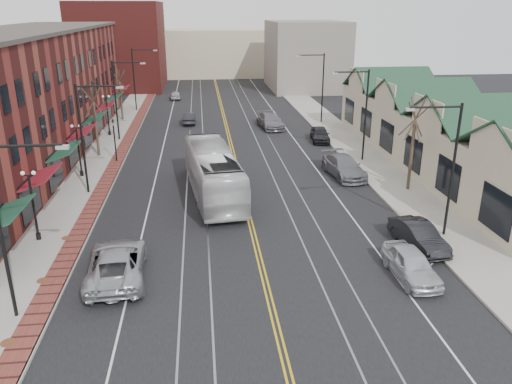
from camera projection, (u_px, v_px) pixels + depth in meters
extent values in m
plane|color=black|center=(270.00, 302.00, 23.62)|extent=(160.00, 160.00, 0.00)
cube|color=gray|center=(92.00, 176.00, 40.97)|extent=(4.00, 120.00, 0.15)
cube|color=gray|center=(375.00, 166.00, 43.47)|extent=(4.00, 120.00, 0.15)
cube|color=maroon|center=(21.00, 97.00, 44.87)|extent=(10.00, 50.00, 11.00)
cube|color=#B6A88C|center=(444.00, 140.00, 43.33)|extent=(8.00, 36.00, 4.60)
cube|color=maroon|center=(121.00, 45.00, 84.72)|extent=(14.00, 18.00, 14.00)
cube|color=#B6A88C|center=(213.00, 52.00, 101.24)|extent=(22.00, 14.00, 9.00)
cube|color=slate|center=(306.00, 55.00, 83.82)|extent=(12.00, 16.00, 11.00)
cylinder|color=black|center=(1.00, 234.00, 20.97)|extent=(0.16, 0.16, 8.00)
cylinder|color=black|center=(23.00, 146.00, 19.81)|extent=(3.00, 0.12, 0.12)
cube|color=#999999|center=(63.00, 147.00, 20.00)|extent=(0.50, 0.25, 0.15)
cylinder|color=black|center=(82.00, 140.00, 35.88)|extent=(0.16, 0.16, 8.00)
cylinder|color=black|center=(98.00, 86.00, 34.71)|extent=(3.00, 0.12, 0.12)
cube|color=#999999|center=(120.00, 87.00, 34.90)|extent=(0.50, 0.25, 0.15)
cylinder|color=black|center=(116.00, 101.00, 50.78)|extent=(0.16, 0.16, 8.00)
cylinder|color=black|center=(127.00, 62.00, 49.62)|extent=(3.00, 0.12, 0.12)
cube|color=#999999|center=(143.00, 63.00, 49.81)|extent=(0.50, 0.25, 0.15)
cylinder|color=black|center=(134.00, 80.00, 65.69)|extent=(0.16, 0.16, 8.00)
cylinder|color=black|center=(143.00, 50.00, 64.52)|extent=(3.00, 0.12, 0.12)
cube|color=#999999|center=(155.00, 50.00, 64.71)|extent=(0.50, 0.25, 0.15)
cylinder|color=black|center=(453.00, 172.00, 28.96)|extent=(0.16, 0.16, 8.00)
cylinder|color=black|center=(436.00, 107.00, 27.48)|extent=(3.00, 0.12, 0.12)
cube|color=#999999|center=(410.00, 109.00, 27.36)|extent=(0.50, 0.25, 0.15)
cylinder|color=black|center=(366.00, 116.00, 43.87)|extent=(0.16, 0.16, 8.00)
cylinder|color=black|center=(352.00, 72.00, 42.39)|extent=(3.00, 0.12, 0.12)
cube|color=#999999|center=(335.00, 73.00, 42.27)|extent=(0.50, 0.25, 0.15)
cylinder|color=black|center=(323.00, 88.00, 58.77)|extent=(0.16, 0.16, 8.00)
cylinder|color=black|center=(311.00, 55.00, 57.29)|extent=(3.00, 0.12, 0.12)
cube|color=#999999|center=(299.00, 56.00, 57.17)|extent=(0.50, 0.25, 0.15)
cylinder|color=black|center=(39.00, 236.00, 29.61)|extent=(0.28, 0.28, 0.40)
cylinder|color=black|center=(34.00, 208.00, 28.99)|extent=(0.14, 0.14, 4.00)
cube|color=black|center=(28.00, 176.00, 28.29)|extent=(0.60, 0.06, 0.06)
sphere|color=white|center=(22.00, 173.00, 28.21)|extent=(0.24, 0.24, 0.24)
sphere|color=white|center=(33.00, 173.00, 28.27)|extent=(0.24, 0.24, 0.24)
cylinder|color=black|center=(82.00, 173.00, 40.79)|extent=(0.28, 0.28, 0.40)
cylinder|color=black|center=(79.00, 152.00, 40.17)|extent=(0.14, 0.14, 4.00)
cube|color=black|center=(76.00, 128.00, 39.47)|extent=(0.60, 0.06, 0.06)
sphere|color=white|center=(72.00, 126.00, 39.39)|extent=(0.24, 0.24, 0.24)
sphere|color=white|center=(80.00, 126.00, 39.45)|extent=(0.24, 0.24, 0.24)
cylinder|color=black|center=(110.00, 133.00, 53.83)|extent=(0.28, 0.28, 0.40)
cylinder|color=black|center=(108.00, 117.00, 53.21)|extent=(0.14, 0.14, 4.00)
cube|color=black|center=(106.00, 98.00, 52.51)|extent=(0.60, 0.06, 0.06)
sphere|color=white|center=(103.00, 96.00, 52.43)|extent=(0.24, 0.24, 0.24)
sphere|color=white|center=(109.00, 96.00, 52.49)|extent=(0.24, 0.24, 0.24)
cylinder|color=#382B21|center=(96.00, 130.00, 45.63)|extent=(0.24, 0.24, 4.90)
cylinder|color=#382B21|center=(93.00, 102.00, 44.74)|extent=(0.58, 1.37, 2.90)
cylinder|color=#382B21|center=(93.00, 102.00, 44.74)|extent=(1.60, 0.66, 2.78)
cylinder|color=#382B21|center=(93.00, 102.00, 44.74)|extent=(0.53, 1.23, 2.96)
cylinder|color=#382B21|center=(93.00, 102.00, 44.74)|extent=(1.69, 1.03, 2.64)
cylinder|color=#382B21|center=(93.00, 102.00, 44.74)|extent=(1.78, 1.29, 2.48)
cylinder|color=#382B21|center=(121.00, 101.00, 60.60)|extent=(0.24, 0.24, 4.55)
cylinder|color=#382B21|center=(119.00, 81.00, 59.77)|extent=(0.55, 1.28, 2.69)
cylinder|color=#382B21|center=(119.00, 81.00, 59.77)|extent=(1.49, 0.62, 2.58)
cylinder|color=#382B21|center=(119.00, 81.00, 59.77)|extent=(0.50, 1.15, 2.75)
cylinder|color=#382B21|center=(119.00, 81.00, 59.77)|extent=(1.57, 0.97, 2.45)
cylinder|color=#382B21|center=(119.00, 81.00, 59.77)|extent=(1.66, 1.20, 2.30)
cylinder|color=#382B21|center=(411.00, 156.00, 37.00)|extent=(0.24, 0.24, 5.25)
cylinder|color=#382B21|center=(415.00, 119.00, 36.05)|extent=(0.61, 1.46, 3.10)
cylinder|color=#382B21|center=(415.00, 119.00, 36.05)|extent=(1.70, 0.70, 2.97)
cylinder|color=#382B21|center=(415.00, 119.00, 36.05)|extent=(0.56, 1.31, 3.17)
cylinder|color=#382B21|center=(415.00, 119.00, 36.05)|extent=(1.80, 1.10, 2.82)
cylinder|color=#382B21|center=(415.00, 119.00, 36.05)|extent=(1.90, 1.37, 2.65)
cylinder|color=#592D19|center=(8.00, 342.00, 20.53)|extent=(0.60, 0.60, 0.02)
cylinder|color=#592D19|center=(43.00, 280.00, 25.19)|extent=(0.60, 0.60, 0.02)
cylinder|color=#592D19|center=(67.00, 238.00, 29.85)|extent=(0.60, 0.60, 0.02)
cylinder|color=black|center=(115.00, 144.00, 44.26)|extent=(0.12, 0.12, 3.20)
imported|color=black|center=(113.00, 124.00, 43.65)|extent=(0.18, 0.15, 0.90)
imported|color=silver|center=(213.00, 172.00, 36.53)|extent=(4.38, 12.93, 3.53)
imported|color=#A8AAAF|center=(117.00, 263.00, 25.48)|extent=(3.20, 6.28, 1.70)
imported|color=silver|center=(411.00, 264.00, 25.54)|extent=(1.98, 4.53, 1.52)
imported|color=black|center=(419.00, 236.00, 28.75)|extent=(2.20, 4.72, 1.50)
imported|color=slate|center=(344.00, 167.00, 40.94)|extent=(3.01, 5.97, 1.66)
imported|color=black|center=(320.00, 134.00, 51.71)|extent=(2.22, 4.54, 1.49)
imported|color=black|center=(189.00, 118.00, 59.60)|extent=(1.46, 4.04, 1.32)
imported|color=slate|center=(270.00, 121.00, 57.39)|extent=(2.96, 5.91, 1.65)
imported|color=#A0A2A7|center=(175.00, 95.00, 75.38)|extent=(1.76, 3.91, 1.30)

